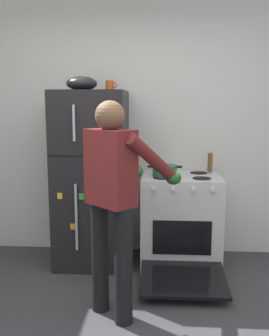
{
  "coord_description": "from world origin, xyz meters",
  "views": [
    {
      "loc": [
        0.27,
        -2.13,
        1.58
      ],
      "look_at": [
        0.05,
        1.32,
        1.0
      ],
      "focal_mm": 41.32,
      "sensor_mm": 36.0,
      "label": 1
    }
  ],
  "objects_px": {
    "stove_range": "(180,221)",
    "person_cook": "(115,190)",
    "coffee_mug": "(110,86)",
    "red_pot": "(165,170)",
    "mixing_bowl": "(82,84)",
    "pepper_mill": "(210,162)",
    "refrigerator": "(92,178)"
  },
  "relations": [
    {
      "from": "pepper_mill",
      "to": "red_pot",
      "type": "bearing_deg",
      "value": -151.48
    },
    {
      "from": "stove_range",
      "to": "red_pot",
      "type": "bearing_deg",
      "value": -168.6
    },
    {
      "from": "pepper_mill",
      "to": "mixing_bowl",
      "type": "xyz_separation_m",
      "value": [
        -1.25,
        -0.2,
        0.77
      ]
    },
    {
      "from": "coffee_mug",
      "to": "mixing_bowl",
      "type": "height_order",
      "value": "mixing_bowl"
    },
    {
      "from": "person_cook",
      "to": "coffee_mug",
      "type": "distance_m",
      "value": 1.32
    },
    {
      "from": "person_cook",
      "to": "red_pot",
      "type": "distance_m",
      "value": 1.01
    },
    {
      "from": "refrigerator",
      "to": "red_pot",
      "type": "distance_m",
      "value": 0.72
    },
    {
      "from": "person_cook",
      "to": "pepper_mill",
      "type": "height_order",
      "value": "person_cook"
    },
    {
      "from": "red_pot",
      "to": "mixing_bowl",
      "type": "relative_size",
      "value": 1.12
    },
    {
      "from": "coffee_mug",
      "to": "pepper_mill",
      "type": "xyz_separation_m",
      "value": [
        0.99,
        0.15,
        -0.75
      ]
    },
    {
      "from": "red_pot",
      "to": "coffee_mug",
      "type": "distance_m",
      "value": 0.96
    },
    {
      "from": "refrigerator",
      "to": "pepper_mill",
      "type": "xyz_separation_m",
      "value": [
        1.17,
        0.2,
        0.14
      ]
    },
    {
      "from": "person_cook",
      "to": "mixing_bowl",
      "type": "xyz_separation_m",
      "value": [
        -0.42,
        0.99,
        0.8
      ]
    },
    {
      "from": "refrigerator",
      "to": "pepper_mill",
      "type": "bearing_deg",
      "value": 9.69
    },
    {
      "from": "coffee_mug",
      "to": "pepper_mill",
      "type": "bearing_deg",
      "value": 8.61
    },
    {
      "from": "stove_range",
      "to": "person_cook",
      "type": "xyz_separation_m",
      "value": [
        -0.53,
        -0.98,
        0.53
      ]
    },
    {
      "from": "refrigerator",
      "to": "coffee_mug",
      "type": "relative_size",
      "value": 15.16
    },
    {
      "from": "refrigerator",
      "to": "mixing_bowl",
      "type": "height_order",
      "value": "mixing_bowl"
    },
    {
      "from": "coffee_mug",
      "to": "person_cook",
      "type": "bearing_deg",
      "value": -81.19
    },
    {
      "from": "red_pot",
      "to": "mixing_bowl",
      "type": "bearing_deg",
      "value": 176.39
    },
    {
      "from": "stove_range",
      "to": "red_pot",
      "type": "height_order",
      "value": "red_pot"
    },
    {
      "from": "person_cook",
      "to": "coffee_mug",
      "type": "bearing_deg",
      "value": 98.81
    },
    {
      "from": "coffee_mug",
      "to": "pepper_mill",
      "type": "height_order",
      "value": "coffee_mug"
    },
    {
      "from": "pepper_mill",
      "to": "mixing_bowl",
      "type": "distance_m",
      "value": 1.49
    },
    {
      "from": "stove_range",
      "to": "person_cook",
      "type": "bearing_deg",
      "value": -118.44
    },
    {
      "from": "refrigerator",
      "to": "coffee_mug",
      "type": "bearing_deg",
      "value": 15.4
    },
    {
      "from": "refrigerator",
      "to": "person_cook",
      "type": "bearing_deg",
      "value": -70.88
    },
    {
      "from": "refrigerator",
      "to": "mixing_bowl",
      "type": "distance_m",
      "value": 0.92
    },
    {
      "from": "mixing_bowl",
      "to": "pepper_mill",
      "type": "bearing_deg",
      "value": 9.07
    },
    {
      "from": "red_pot",
      "to": "coffee_mug",
      "type": "xyz_separation_m",
      "value": [
        -0.53,
        0.1,
        0.8
      ]
    },
    {
      "from": "coffee_mug",
      "to": "mixing_bowl",
      "type": "bearing_deg",
      "value": -169.22
    },
    {
      "from": "stove_range",
      "to": "coffee_mug",
      "type": "distance_m",
      "value": 1.48
    }
  ]
}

